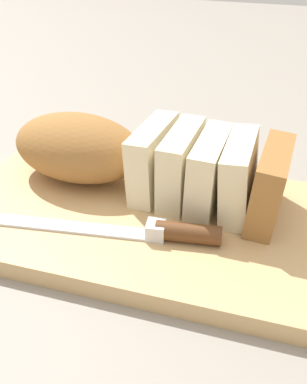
# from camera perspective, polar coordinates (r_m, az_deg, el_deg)

# --- Properties ---
(ground_plane) EXTENTS (3.00, 3.00, 0.00)m
(ground_plane) POSITION_cam_1_polar(r_m,az_deg,el_deg) (0.52, 0.00, -4.79)
(ground_plane) COLOR gray
(cutting_board) EXTENTS (0.48, 0.26, 0.02)m
(cutting_board) POSITION_cam_1_polar(r_m,az_deg,el_deg) (0.52, 0.00, -3.82)
(cutting_board) COLOR tan
(cutting_board) RESTS_ON ground_plane
(bread_loaf) EXTENTS (0.35, 0.13, 0.09)m
(bread_loaf) POSITION_cam_1_polar(r_m,az_deg,el_deg) (0.54, -2.36, 4.46)
(bread_loaf) COLOR #996633
(bread_loaf) RESTS_ON cutting_board
(bread_knife) EXTENTS (0.26, 0.06, 0.02)m
(bread_knife) POSITION_cam_1_polar(r_m,az_deg,el_deg) (0.47, 0.46, -5.10)
(bread_knife) COLOR silver
(bread_knife) RESTS_ON cutting_board
(crumb_near_knife) EXTENTS (0.01, 0.01, 0.01)m
(crumb_near_knife) POSITION_cam_1_polar(r_m,az_deg,el_deg) (0.52, 7.11, -1.67)
(crumb_near_knife) COLOR tan
(crumb_near_knife) RESTS_ON cutting_board
(crumb_near_loaf) EXTENTS (0.01, 0.01, 0.01)m
(crumb_near_loaf) POSITION_cam_1_polar(r_m,az_deg,el_deg) (0.53, 0.82, -1.01)
(crumb_near_loaf) COLOR tan
(crumb_near_loaf) RESTS_ON cutting_board
(crumb_stray_left) EXTENTS (0.00, 0.00, 0.00)m
(crumb_stray_left) POSITION_cam_1_polar(r_m,az_deg,el_deg) (0.49, 2.33, -3.89)
(crumb_stray_left) COLOR tan
(crumb_stray_left) RESTS_ON cutting_board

